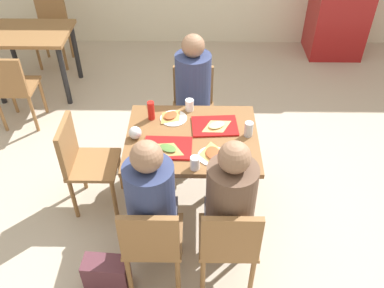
{
  "coord_description": "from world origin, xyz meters",
  "views": [
    {
      "loc": [
        0.03,
        -2.49,
        2.79
      ],
      "look_at": [
        0.0,
        0.0,
        0.68
      ],
      "focal_mm": 38.77,
      "sensor_mm": 36.0,
      "label": 1
    }
  ],
  "objects": [
    {
      "name": "chair_near_left",
      "position": [
        -0.26,
        -0.8,
        0.51
      ],
      "size": [
        0.4,
        0.4,
        0.86
      ],
      "color": "olive",
      "rests_on": "ground_plane"
    },
    {
      "name": "soda_can",
      "position": [
        0.44,
        0.02,
        0.82
      ],
      "size": [
        0.07,
        0.07,
        0.12
      ],
      "primitive_type": "cylinder",
      "color": "#B7BCC6",
      "rests_on": "main_table"
    },
    {
      "name": "chair_far_side",
      "position": [
        0.0,
        0.8,
        0.51
      ],
      "size": [
        0.4,
        0.4,
        0.86
      ],
      "color": "olive",
      "rests_on": "ground_plane"
    },
    {
      "name": "foil_bundle",
      "position": [
        -0.44,
        -0.02,
        0.81
      ],
      "size": [
        0.1,
        0.1,
        0.1
      ],
      "primitive_type": "sphere",
      "color": "silver",
      "rests_on": "main_table"
    },
    {
      "name": "pizza_slice_b",
      "position": [
        0.19,
        0.11,
        0.78
      ],
      "size": [
        0.24,
        0.21,
        0.02
      ],
      "color": "#DBAD60",
      "rests_on": "tray_red_far"
    },
    {
      "name": "main_table",
      "position": [
        0.0,
        0.0,
        0.65
      ],
      "size": [
        1.03,
        0.83,
        0.76
      ],
      "color": "brown",
      "rests_on": "ground_plane"
    },
    {
      "name": "plastic_cup_a",
      "position": [
        -0.03,
        0.35,
        0.81
      ],
      "size": [
        0.07,
        0.07,
        0.1
      ],
      "primitive_type": "cylinder",
      "color": "white",
      "rests_on": "main_table"
    },
    {
      "name": "pizza_slice_d",
      "position": [
        0.16,
        -0.21,
        0.78
      ],
      "size": [
        0.16,
        0.22,
        0.02
      ],
      "color": "tan",
      "rests_on": "paper_plate_near_edge"
    },
    {
      "name": "tray_red_far",
      "position": [
        0.18,
        0.13,
        0.77
      ],
      "size": [
        0.38,
        0.28,
        0.02
      ],
      "primitive_type": "cube",
      "rotation": [
        0.0,
        0.0,
        0.07
      ],
      "color": "#B21414",
      "rests_on": "main_table"
    },
    {
      "name": "condiment_bottle",
      "position": [
        -0.33,
        0.23,
        0.84
      ],
      "size": [
        0.06,
        0.06,
        0.16
      ],
      "primitive_type": "cylinder",
      "color": "red",
      "rests_on": "main_table"
    },
    {
      "name": "background_table",
      "position": [
        -1.85,
        1.83,
        0.63
      ],
      "size": [
        0.9,
        0.7,
        0.76
      ],
      "color": "olive",
      "rests_on": "ground_plane"
    },
    {
      "name": "handbag",
      "position": [
        -0.61,
        -0.82,
        0.14
      ],
      "size": [
        0.33,
        0.18,
        0.28
      ],
      "primitive_type": "cube",
      "rotation": [
        0.0,
        0.0,
        -0.07
      ],
      "color": "#592D38",
      "rests_on": "ground_plane"
    },
    {
      "name": "person_far_side",
      "position": [
        -0.0,
        0.66,
        0.76
      ],
      "size": [
        0.32,
        0.42,
        1.27
      ],
      "color": "#383842",
      "rests_on": "ground_plane"
    },
    {
      "name": "ground_plane",
      "position": [
        0.0,
        0.0,
        -0.01
      ],
      "size": [
        10.0,
        10.0,
        0.02
      ],
      "primitive_type": "cube",
      "color": "#B7A893"
    },
    {
      "name": "chair_left_end",
      "position": [
        -0.9,
        0.0,
        0.51
      ],
      "size": [
        0.4,
        0.4,
        0.86
      ],
      "color": "olive",
      "rests_on": "ground_plane"
    },
    {
      "name": "paper_plate_near_edge",
      "position": [
        0.15,
        -0.23,
        0.76
      ],
      "size": [
        0.22,
        0.22,
        0.01
      ],
      "primitive_type": "cylinder",
      "color": "white",
      "rests_on": "main_table"
    },
    {
      "name": "paper_plate_center",
      "position": [
        -0.15,
        0.23,
        0.76
      ],
      "size": [
        0.22,
        0.22,
        0.01
      ],
      "primitive_type": "cylinder",
      "color": "white",
      "rests_on": "main_table"
    },
    {
      "name": "person_in_red",
      "position": [
        -0.26,
        -0.66,
        0.76
      ],
      "size": [
        0.32,
        0.42,
        1.27
      ],
      "color": "#383842",
      "rests_on": "ground_plane"
    },
    {
      "name": "person_in_brown_jacket",
      "position": [
        0.26,
        -0.66,
        0.76
      ],
      "size": [
        0.32,
        0.42,
        1.27
      ],
      "color": "#383842",
      "rests_on": "ground_plane"
    },
    {
      "name": "chair_near_right",
      "position": [
        0.26,
        -0.8,
        0.51
      ],
      "size": [
        0.4,
        0.4,
        0.86
      ],
      "color": "olive",
      "rests_on": "ground_plane"
    },
    {
      "name": "pizza_slice_a",
      "position": [
        -0.18,
        -0.17,
        0.78
      ],
      "size": [
        0.23,
        0.2,
        0.02
      ],
      "color": "#C68C47",
      "rests_on": "tray_red_near"
    },
    {
      "name": "pizza_slice_c",
      "position": [
        -0.18,
        0.24,
        0.78
      ],
      "size": [
        0.21,
        0.22,
        0.02
      ],
      "color": "#C68C47",
      "rests_on": "paper_plate_center"
    },
    {
      "name": "background_chair_near",
      "position": [
        -1.85,
        1.1,
        0.51
      ],
      "size": [
        0.4,
        0.4,
        0.86
      ],
      "color": "olive",
      "rests_on": "ground_plane"
    },
    {
      "name": "tray_red_near",
      "position": [
        -0.18,
        -0.15,
        0.77
      ],
      "size": [
        0.37,
        0.27,
        0.02
      ],
      "primitive_type": "cube",
      "rotation": [
        0.0,
        0.0,
        -0.02
      ],
      "color": "#B21414",
      "rests_on": "main_table"
    },
    {
      "name": "background_chair_far",
      "position": [
        -1.85,
        2.57,
        0.51
      ],
      "size": [
        0.4,
        0.4,
        0.86
      ],
      "color": "olive",
      "rests_on": "ground_plane"
    },
    {
      "name": "plastic_cup_b",
      "position": [
        0.03,
        -0.35,
        0.81
      ],
      "size": [
        0.07,
        0.07,
        0.1
      ],
      "primitive_type": "cylinder",
      "color": "white",
      "rests_on": "main_table"
    }
  ]
}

